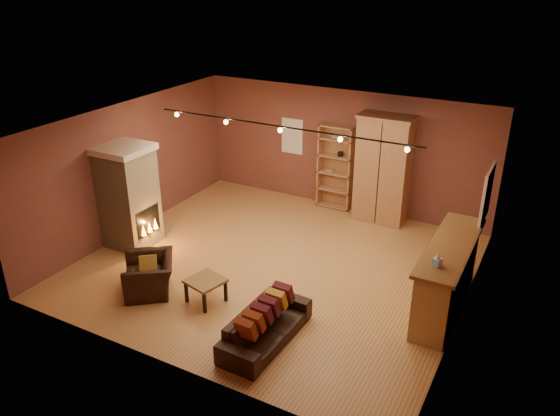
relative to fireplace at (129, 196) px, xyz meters
The scene contains 16 objects.
floor 3.28m from the fireplace, 11.16° to the left, with size 7.00×7.00×0.00m, color #A9713C.
ceiling 3.55m from the fireplace, 11.16° to the left, with size 7.00×7.00×0.00m, color brown.
back_wall 4.92m from the fireplace, 51.69° to the left, with size 7.00×0.02×2.80m, color brown.
left_wall 0.83m from the fireplace, 127.41° to the left, with size 0.02×6.50×2.80m, color brown.
right_wall 6.58m from the fireplace, ahead, with size 0.02×6.50×2.80m, color brown.
fireplace is the anchor object (origin of this frame).
back_window 4.24m from the fireplace, 65.55° to the left, with size 0.56×0.04×0.86m, color white.
bookcase 4.77m from the fireplace, 51.75° to the left, with size 0.82×0.32×2.01m.
armoire 5.45m from the fireplace, 40.54° to the left, with size 1.19×0.68×2.43m.
bar_counter 6.30m from the fireplace, ahead, with size 0.67×2.52×1.21m.
tissue_box 6.20m from the fireplace, ahead, with size 0.16×0.16×0.23m.
right_window 6.84m from the fireplace, 17.08° to the left, with size 0.05×0.90×1.00m, color white.
loveseat 4.36m from the fireplace, 20.44° to the right, with size 0.57×1.80×0.75m.
armchair 2.06m from the fireplace, 39.51° to the right, with size 1.10×1.15×0.85m.
coffee_table 2.88m from the fireplace, 22.21° to the right, with size 0.69×0.69×0.43m.
track_rail 3.54m from the fireplace, 14.74° to the left, with size 5.20×0.09×0.13m.
Camera 1 is at (4.45, -8.06, 5.37)m, focal length 35.00 mm.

